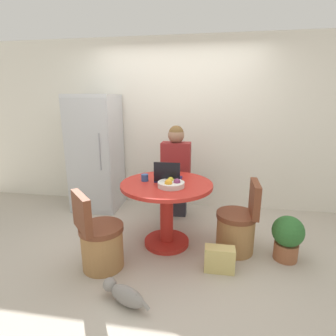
# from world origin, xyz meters

# --- Properties ---
(ground_plane) EXTENTS (12.00, 12.00, 0.00)m
(ground_plane) POSITION_xyz_m (0.00, 0.00, 0.00)
(ground_plane) COLOR #B2A899
(wall_back) EXTENTS (7.00, 0.06, 2.60)m
(wall_back) POSITION_xyz_m (0.00, 1.44, 1.30)
(wall_back) COLOR silver
(wall_back) RESTS_ON ground_plane
(refrigerator) EXTENTS (0.69, 0.66, 1.76)m
(refrigerator) POSITION_xyz_m (-1.25, 1.07, 0.88)
(refrigerator) COLOR silver
(refrigerator) RESTS_ON ground_plane
(dining_table) EXTENTS (1.05, 1.05, 0.77)m
(dining_table) POSITION_xyz_m (0.02, 0.11, 0.53)
(dining_table) COLOR #B2261E
(dining_table) RESTS_ON ground_plane
(chair_right_side) EXTENTS (0.44, 0.44, 0.83)m
(chair_right_side) POSITION_xyz_m (0.83, 0.09, 0.28)
(chair_right_side) COLOR #9E7042
(chair_right_side) RESTS_ON ground_plane
(chair_near_left_corner) EXTENTS (0.51, 0.51, 0.83)m
(chair_near_left_corner) POSITION_xyz_m (-0.57, -0.45, 0.28)
(chair_near_left_corner) COLOR #9E7042
(chair_near_left_corner) RESTS_ON ground_plane
(person_seated) EXTENTS (0.40, 0.37, 1.35)m
(person_seated) POSITION_xyz_m (0.03, 0.86, 0.75)
(person_seated) COLOR #2D2D38
(person_seated) RESTS_ON ground_plane
(laptop) EXTENTS (0.30, 0.26, 0.24)m
(laptop) POSITION_xyz_m (0.02, 0.19, 0.82)
(laptop) COLOR #141947
(laptop) RESTS_ON dining_table
(fruit_bowl) EXTENTS (0.29, 0.29, 0.10)m
(fruit_bowl) POSITION_xyz_m (0.09, -0.02, 0.80)
(fruit_bowl) COLOR beige
(fruit_bowl) RESTS_ON dining_table
(coffee_cup) EXTENTS (0.08, 0.08, 0.08)m
(coffee_cup) POSITION_xyz_m (-0.25, 0.15, 0.81)
(coffee_cup) COLOR #2D4C84
(coffee_cup) RESTS_ON dining_table
(cat) EXTENTS (0.46, 0.27, 0.17)m
(cat) POSITION_xyz_m (-0.18, -0.89, 0.09)
(cat) COLOR gray
(cat) RESTS_ON ground_plane
(potted_plant) EXTENTS (0.33, 0.33, 0.50)m
(potted_plant) POSITION_xyz_m (1.34, 0.01, 0.27)
(potted_plant) COLOR #935638
(potted_plant) RESTS_ON ground_plane
(handbag) EXTENTS (0.30, 0.14, 0.26)m
(handbag) POSITION_xyz_m (0.63, -0.32, 0.13)
(handbag) COLOR tan
(handbag) RESTS_ON ground_plane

